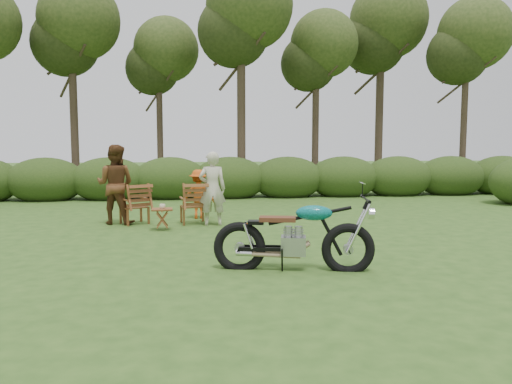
{
  "coord_description": "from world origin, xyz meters",
  "views": [
    {
      "loc": [
        -1.34,
        -7.89,
        1.88
      ],
      "look_at": [
        -0.06,
        1.79,
        0.9
      ],
      "focal_mm": 35.0,
      "sensor_mm": 36.0,
      "label": 1
    }
  ],
  "objects": [
    {
      "name": "tree_line",
      "position": [
        0.5,
        9.74,
        3.81
      ],
      "size": [
        22.52,
        11.62,
        8.14
      ],
      "color": "#33251C",
      "rests_on": "ground"
    },
    {
      "name": "cup",
      "position": [
        -1.94,
        2.85,
        0.51
      ],
      "size": [
        0.14,
        0.14,
        0.1
      ],
      "primitive_type": "imported",
      "rotation": [
        0.0,
        0.0,
        -0.18
      ],
      "color": "#F0E7C5",
      "rests_on": "side_table"
    },
    {
      "name": "ground",
      "position": [
        0.0,
        0.0,
        0.0
      ],
      "size": [
        80.0,
        80.0,
        0.0
      ],
      "primitive_type": "plane",
      "color": "#284717",
      "rests_on": "ground"
    },
    {
      "name": "adult_b",
      "position": [
        -3.05,
        3.81,
        0.0
      ],
      "size": [
        1.03,
        0.89,
        1.82
      ],
      "primitive_type": "imported",
      "rotation": [
        0.0,
        0.0,
        2.9
      ],
      "color": "#533017",
      "rests_on": "ground"
    },
    {
      "name": "lawn_chair_right",
      "position": [
        -1.27,
        3.64,
        0.0
      ],
      "size": [
        0.74,
        0.74,
        0.95
      ],
      "primitive_type": null,
      "rotation": [
        0.0,
        0.0,
        3.3
      ],
      "color": "brown",
      "rests_on": "ground"
    },
    {
      "name": "child",
      "position": [
        -1.14,
        4.39,
        0.0
      ],
      "size": [
        0.79,
        0.46,
        1.21
      ],
      "primitive_type": "imported",
      "rotation": [
        0.0,
        0.0,
        3.15
      ],
      "color": "#BE4811",
      "rests_on": "ground"
    },
    {
      "name": "adult_a",
      "position": [
        -0.85,
        3.33,
        0.0
      ],
      "size": [
        0.62,
        0.41,
        1.67
      ],
      "primitive_type": "imported",
      "rotation": [
        0.0,
        0.0,
        3.12
      ],
      "color": "beige",
      "rests_on": "ground"
    },
    {
      "name": "lawn_chair_left",
      "position": [
        -2.63,
        3.76,
        0.0
      ],
      "size": [
        0.87,
        0.87,
        0.93
      ],
      "primitive_type": null,
      "rotation": [
        0.0,
        0.0,
        3.65
      ],
      "color": "#612E18",
      "rests_on": "ground"
    },
    {
      "name": "side_table",
      "position": [
        -1.95,
        2.84,
        0.23
      ],
      "size": [
        0.46,
        0.39,
        0.47
      ],
      "primitive_type": null,
      "rotation": [
        0.0,
        0.0,
        0.03
      ],
      "color": "brown",
      "rests_on": "ground"
    },
    {
      "name": "motorcycle",
      "position": [
        0.15,
        -0.81,
        0.0
      ],
      "size": [
        2.36,
        1.29,
        1.28
      ],
      "primitive_type": null,
      "rotation": [
        0.0,
        0.0,
        -0.21
      ],
      "color": "#0DAAA7",
      "rests_on": "ground"
    }
  ]
}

